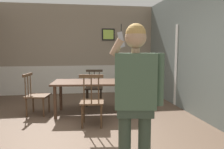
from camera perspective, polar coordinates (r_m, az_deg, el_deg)
ground_plane at (r=4.14m, az=-8.37°, el=-14.51°), size 8.22×8.22×0.00m
room_back_partition at (r=7.61m, az=-9.02°, el=5.76°), size 5.22×0.17×2.89m
room_right_partition at (r=4.70m, az=25.17°, el=5.43°), size 0.13×7.48×2.89m
dining_table at (r=5.16m, az=-4.75°, el=-2.65°), size 1.87×1.09×0.75m
chair_near_window at (r=5.39m, az=-18.52°, el=-4.80°), size 0.56×0.56×0.93m
chair_by_doorway at (r=4.37m, az=-5.05°, el=-6.65°), size 0.50×0.50×1.02m
chair_at_table_head at (r=6.02m, az=-4.51°, el=-3.22°), size 0.51×0.51×0.92m
person_figure at (r=2.48m, az=5.97°, el=-4.26°), size 0.59×0.32×1.75m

